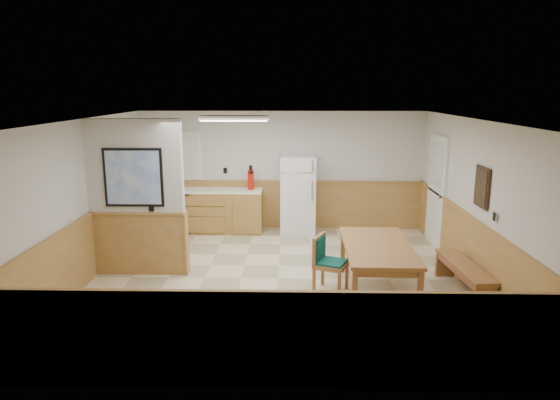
{
  "coord_description": "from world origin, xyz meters",
  "views": [
    {
      "loc": [
        0.19,
        -7.46,
        2.94
      ],
      "look_at": [
        0.02,
        0.4,
        1.19
      ],
      "focal_mm": 32.0,
      "sensor_mm": 36.0,
      "label": 1
    }
  ],
  "objects_px": {
    "dining_chair": "(325,259)",
    "soap_bottle": "(178,183)",
    "dining_table": "(377,251)",
    "dining_bench": "(464,271)",
    "refrigerator": "(298,195)",
    "fire_extinguisher": "(251,179)"
  },
  "relations": [
    {
      "from": "refrigerator",
      "to": "soap_bottle",
      "type": "relative_size",
      "value": 6.55
    },
    {
      "from": "dining_table",
      "to": "dining_chair",
      "type": "relative_size",
      "value": 2.26
    },
    {
      "from": "dining_table",
      "to": "fire_extinguisher",
      "type": "distance_m",
      "value": 3.92
    },
    {
      "from": "dining_chair",
      "to": "soap_bottle",
      "type": "relative_size",
      "value": 3.44
    },
    {
      "from": "dining_bench",
      "to": "soap_bottle",
      "type": "height_order",
      "value": "soap_bottle"
    },
    {
      "from": "refrigerator",
      "to": "soap_bottle",
      "type": "xyz_separation_m",
      "value": [
        -2.5,
        0.07,
        0.21
      ]
    },
    {
      "from": "refrigerator",
      "to": "dining_bench",
      "type": "relative_size",
      "value": 1.07
    },
    {
      "from": "fire_extinguisher",
      "to": "soap_bottle",
      "type": "height_order",
      "value": "fire_extinguisher"
    },
    {
      "from": "dining_chair",
      "to": "dining_bench",
      "type": "bearing_deg",
      "value": 21.35
    },
    {
      "from": "dining_bench",
      "to": "dining_table",
      "type": "bearing_deg",
      "value": 178.05
    },
    {
      "from": "refrigerator",
      "to": "dining_chair",
      "type": "distance_m",
      "value": 3.14
    },
    {
      "from": "dining_table",
      "to": "dining_bench",
      "type": "xyz_separation_m",
      "value": [
        1.28,
        0.05,
        -0.32
      ]
    },
    {
      "from": "fire_extinguisher",
      "to": "soap_bottle",
      "type": "xyz_separation_m",
      "value": [
        -1.53,
        -0.01,
        -0.1
      ]
    },
    {
      "from": "dining_chair",
      "to": "fire_extinguisher",
      "type": "relative_size",
      "value": 1.68
    },
    {
      "from": "refrigerator",
      "to": "fire_extinguisher",
      "type": "relative_size",
      "value": 3.21
    },
    {
      "from": "refrigerator",
      "to": "dining_bench",
      "type": "xyz_separation_m",
      "value": [
        2.39,
        -3.16,
        -0.47
      ]
    },
    {
      "from": "refrigerator",
      "to": "dining_bench",
      "type": "bearing_deg",
      "value": -53.63
    },
    {
      "from": "fire_extinguisher",
      "to": "soap_bottle",
      "type": "bearing_deg",
      "value": -172.83
    },
    {
      "from": "dining_bench",
      "to": "dining_chair",
      "type": "distance_m",
      "value": 2.03
    },
    {
      "from": "refrigerator",
      "to": "soap_bottle",
      "type": "height_order",
      "value": "refrigerator"
    },
    {
      "from": "dining_table",
      "to": "dining_chair",
      "type": "xyz_separation_m",
      "value": [
        -0.74,
        0.1,
        -0.17
      ]
    },
    {
      "from": "dining_bench",
      "to": "soap_bottle",
      "type": "distance_m",
      "value": 5.9
    }
  ]
}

